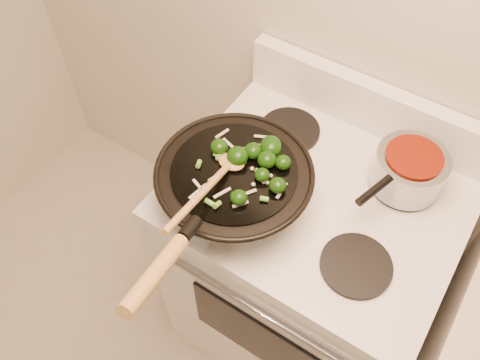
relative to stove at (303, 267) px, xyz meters
The scene contains 5 objects.
stove is the anchor object (origin of this frame).
wok 0.58m from the stove, 138.59° to the right, with size 0.41×0.67×0.27m.
stirfry 0.63m from the stove, 144.15° to the right, with size 0.24×0.28×0.05m.
wooden_spoon 0.68m from the stove, 130.58° to the right, with size 0.07×0.32×0.09m.
saucepan 0.57m from the stove, 38.96° to the left, with size 0.19×0.30×0.11m.
Camera 1 is at (-0.03, 0.38, 2.06)m, focal length 38.00 mm.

